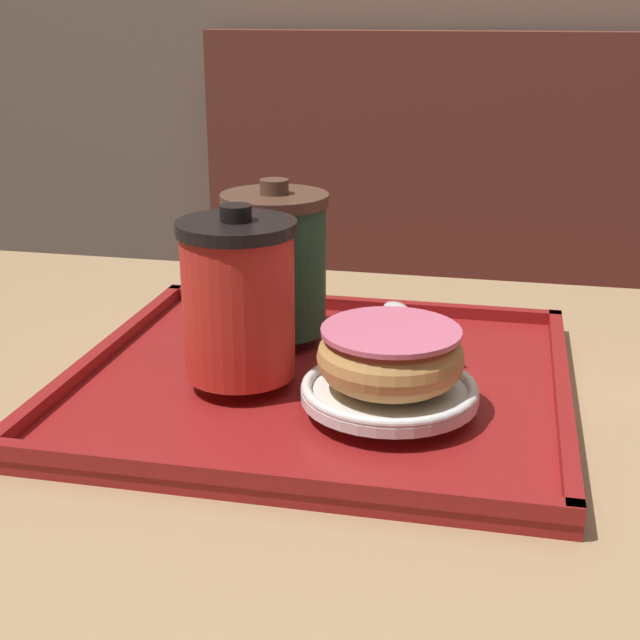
% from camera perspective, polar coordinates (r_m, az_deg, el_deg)
% --- Properties ---
extents(booth_bench, '(1.23, 0.44, 1.00)m').
position_cam_1_polar(booth_bench, '(1.71, 12.31, -6.21)').
color(booth_bench, brown).
rests_on(booth_bench, ground_plane).
extents(cafe_table, '(1.08, 0.71, 0.74)m').
position_cam_1_polar(cafe_table, '(0.83, 0.95, -14.22)').
color(cafe_table, tan).
rests_on(cafe_table, ground_plane).
extents(serving_tray, '(0.41, 0.37, 0.02)m').
position_cam_1_polar(serving_tray, '(0.75, 0.00, -4.07)').
color(serving_tray, maroon).
rests_on(serving_tray, cafe_table).
extents(coffee_cup_front, '(0.09, 0.09, 0.14)m').
position_cam_1_polar(coffee_cup_front, '(0.71, -5.24, 1.42)').
color(coffee_cup_front, red).
rests_on(coffee_cup_front, serving_tray).
extents(coffee_cup_rear, '(0.10, 0.10, 0.14)m').
position_cam_1_polar(coffee_cup_rear, '(0.81, -2.86, 3.74)').
color(coffee_cup_rear, '#235638').
rests_on(coffee_cup_rear, serving_tray).
extents(plate_with_chocolate_donut, '(0.14, 0.14, 0.01)m').
position_cam_1_polar(plate_with_chocolate_donut, '(0.68, 4.47, -4.51)').
color(plate_with_chocolate_donut, white).
rests_on(plate_with_chocolate_donut, serving_tray).
extents(donut_chocolate_glazed, '(0.11, 0.11, 0.04)m').
position_cam_1_polar(donut_chocolate_glazed, '(0.67, 4.53, -2.27)').
color(donut_chocolate_glazed, tan).
rests_on(donut_chocolate_glazed, plate_with_chocolate_donut).
extents(spoon, '(0.09, 0.12, 0.01)m').
position_cam_1_polar(spoon, '(0.85, 5.46, 0.28)').
color(spoon, silver).
rests_on(spoon, serving_tray).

